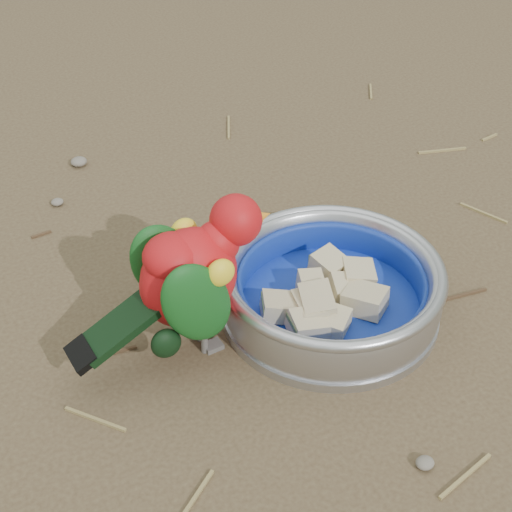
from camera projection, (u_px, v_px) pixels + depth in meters
name	position (u px, v px, depth m)	size (l,w,h in m)	color
ground	(265.00, 292.00, 0.84)	(60.00, 60.00, 0.00)	brown
food_bowl	(330.00, 307.00, 0.81)	(0.22, 0.22, 0.02)	#B2B2BA
bowl_wall	(331.00, 285.00, 0.79)	(0.22, 0.22, 0.04)	#B2B2BA
fruit_wedges	(331.00, 290.00, 0.80)	(0.13, 0.13, 0.03)	#C4B389
lory_parrot	(193.00, 286.00, 0.73)	(0.09, 0.19, 0.15)	red
ground_debris	(230.00, 296.00, 0.83)	(0.90, 0.80, 0.01)	olive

